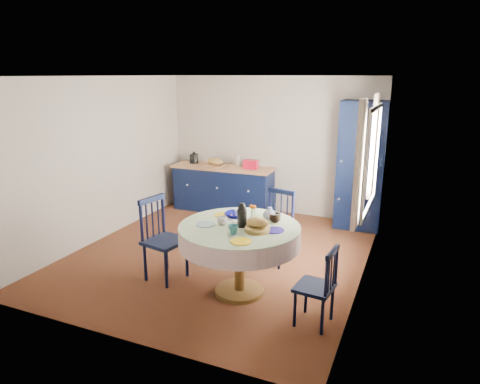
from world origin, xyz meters
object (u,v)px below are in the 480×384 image
(chair_left, at_px, (162,238))
(mug_d, at_px, (239,213))
(mug_c, at_px, (275,218))
(kitchen_counter, at_px, (223,188))
(chair_right, at_px, (318,286))
(cobalt_bowl, at_px, (235,215))
(dining_table, at_px, (240,236))
(chair_far, at_px, (276,226))
(mug_a, at_px, (222,221))
(mug_b, at_px, (233,230))
(pantry_cabinet, at_px, (361,166))

(chair_left, xyz_separation_m, mug_d, (0.91, 0.31, 0.37))
(mug_c, xyz_separation_m, mug_d, (-0.48, 0.03, -0.00))
(mug_d, bearing_deg, kitchen_counter, 119.04)
(chair_left, relative_size, chair_right, 1.22)
(chair_right, distance_m, cobalt_bowl, 1.37)
(dining_table, xyz_separation_m, mug_d, (-0.15, 0.30, 0.18))
(chair_far, xyz_separation_m, mug_a, (-0.29, -1.09, 0.39))
(kitchen_counter, height_order, mug_b, kitchen_counter)
(chair_left, height_order, mug_c, chair_left)
(mug_a, relative_size, mug_d, 1.11)
(pantry_cabinet, height_order, chair_left, pantry_cabinet)
(mug_a, relative_size, mug_b, 1.06)
(chair_left, height_order, cobalt_bowl, chair_left)
(pantry_cabinet, xyz_separation_m, mug_d, (-1.09, -2.61, -0.16))
(mug_a, xyz_separation_m, mug_c, (0.53, 0.32, 0.01))
(chair_left, distance_m, mug_d, 1.03)
(kitchen_counter, relative_size, chair_left, 1.84)
(mug_b, bearing_deg, mug_d, 107.85)
(chair_left, xyz_separation_m, chair_right, (2.05, -0.29, -0.10))
(chair_left, relative_size, chair_far, 1.05)
(pantry_cabinet, bearing_deg, chair_left, -125.07)
(mug_d, distance_m, cobalt_bowl, 0.06)
(mug_d, bearing_deg, chair_far, 72.58)
(mug_c, distance_m, cobalt_bowl, 0.51)
(cobalt_bowl, bearing_deg, chair_left, -163.15)
(cobalt_bowl, bearing_deg, kitchen_counter, 118.11)
(mug_c, bearing_deg, chair_far, 107.44)
(cobalt_bowl, bearing_deg, mug_c, 1.43)
(kitchen_counter, relative_size, dining_table, 1.38)
(mug_b, bearing_deg, kitchen_counter, 117.13)
(mug_a, height_order, mug_b, mug_b)
(dining_table, distance_m, mug_c, 0.46)
(dining_table, relative_size, chair_left, 1.33)
(dining_table, relative_size, mug_a, 11.93)
(kitchen_counter, relative_size, mug_d, 18.27)
(mug_b, height_order, mug_c, mug_c)
(pantry_cabinet, relative_size, chair_right, 2.46)
(mug_a, bearing_deg, kitchen_counter, 115.14)
(cobalt_bowl, bearing_deg, pantry_cabinet, 67.15)
(cobalt_bowl, bearing_deg, dining_table, -55.02)
(kitchen_counter, height_order, chair_left, kitchen_counter)
(pantry_cabinet, bearing_deg, mug_d, -113.30)
(mug_b, bearing_deg, cobalt_bowl, 112.12)
(mug_b, distance_m, cobalt_bowl, 0.57)
(pantry_cabinet, xyz_separation_m, chair_right, (0.05, -3.21, -0.62))
(pantry_cabinet, xyz_separation_m, chair_far, (-0.85, -1.87, -0.56))
(mug_c, bearing_deg, chair_left, -168.63)
(chair_left, bearing_deg, chair_right, -87.07)
(mug_c, relative_size, cobalt_bowl, 0.57)
(kitchen_counter, xyz_separation_m, mug_c, (1.89, -2.57, 0.46))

